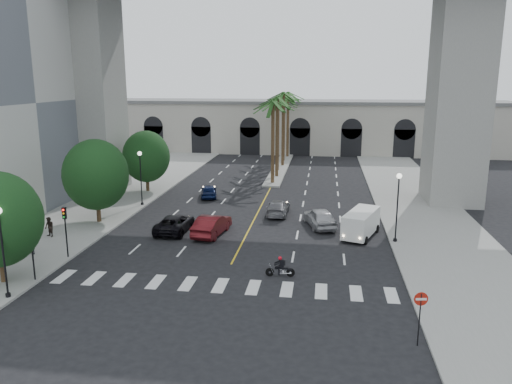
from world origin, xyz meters
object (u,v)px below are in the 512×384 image
lamp_post_left_near (2,245)px  cargo_van (361,223)px  motorcycle_rider (281,267)px  car_d (278,208)px  car_e (209,191)px  pedestrian_a (31,241)px  lamp_post_left_far (141,174)px  traffic_signal_near (31,243)px  do_not_enter_sign (420,307)px  car_b (212,225)px  pedestrian_b (49,227)px  car_c (175,223)px  lamp_post_right (398,202)px  car_a (320,217)px  traffic_signal_far (65,224)px

lamp_post_left_near → cargo_van: bearing=35.0°
lamp_post_left_near → cargo_van: lamp_post_left_near is taller
motorcycle_rider → car_d: bearing=91.8°
lamp_post_left_near → car_e: bearing=77.7°
motorcycle_rider → pedestrian_a: size_ratio=0.94×
lamp_post_left_far → pedestrian_a: lamp_post_left_far is taller
traffic_signal_near → do_not_enter_sign: (21.80, -4.48, -0.57)m
car_b → do_not_enter_sign: size_ratio=1.84×
pedestrian_b → do_not_enter_sign: size_ratio=0.59×
do_not_enter_sign → car_c: bearing=127.8°
lamp_post_left_near → lamp_post_right: 26.25m
car_d → car_e: size_ratio=1.17×
traffic_signal_near → do_not_enter_sign: 22.26m
car_d → pedestrian_b: 19.21m
car_a → cargo_van: bearing=127.8°
lamp_post_right → pedestrian_a: (-25.47, -6.34, -2.09)m
traffic_signal_near → car_d: size_ratio=0.80×
lamp_post_left_near → car_e: lamp_post_left_near is taller
traffic_signal_far → lamp_post_left_far: bearing=90.4°
traffic_signal_far → car_e: size_ratio=0.94×
traffic_signal_near → cargo_van: bearing=30.1°
pedestrian_b → do_not_enter_sign: do_not_enter_sign is taller
traffic_signal_far → car_c: 9.07m
lamp_post_left_far → lamp_post_right: size_ratio=1.00×
cargo_van → do_not_enter_sign: do_not_enter_sign is taller
car_d → pedestrian_b: (-16.79, -9.33, 0.27)m
lamp_post_right → pedestrian_b: bearing=-174.4°
car_e → traffic_signal_far: bearing=61.0°
motorcycle_rider → car_e: car_e is taller
lamp_post_left_near → do_not_enter_sign: lamp_post_left_near is taller
lamp_post_left_near → pedestrian_b: (-3.48, 10.44, -2.29)m
car_a → do_not_enter_sign: 19.11m
lamp_post_left_near → car_c: bearing=67.8°
lamp_post_left_near → car_e: (5.55, 25.50, -2.56)m
traffic_signal_far → car_a: 19.81m
traffic_signal_far → pedestrian_a: 3.09m
traffic_signal_near → traffic_signal_far: 4.00m
lamp_post_left_near → car_e: size_ratio=1.37×
pedestrian_b → car_d: bearing=56.5°
car_b → lamp_post_left_near: bearing=64.4°
traffic_signal_near → car_b: traffic_signal_near is taller
car_b → pedestrian_b: (-12.18, -2.70, 0.12)m
lamp_post_left_far → car_d: lamp_post_left_far is taller
car_a → car_b: size_ratio=0.96×
car_a → car_e: (-11.57, 9.01, -0.14)m
lamp_post_right → car_c: bearing=178.2°
lamp_post_left_far → car_a: lamp_post_left_far is taller
lamp_post_left_near → lamp_post_right: same height
lamp_post_left_near → traffic_signal_far: size_ratio=1.47×
do_not_enter_sign → lamp_post_left_near: bearing=166.1°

